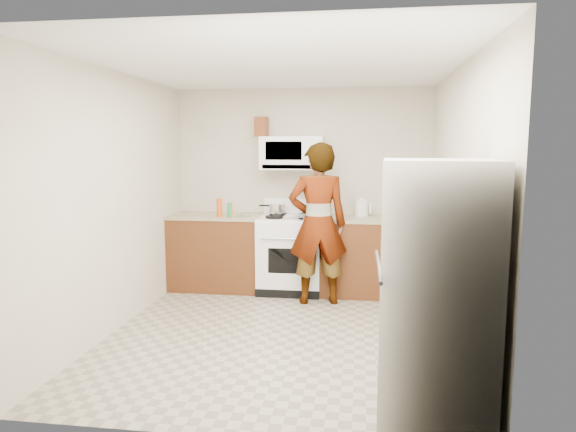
% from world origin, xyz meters
% --- Properties ---
extents(floor, '(3.60, 3.60, 0.00)m').
position_xyz_m(floor, '(0.00, 0.00, 0.00)').
color(floor, gray).
rests_on(floor, ground).
extents(back_wall, '(3.20, 0.02, 2.50)m').
position_xyz_m(back_wall, '(0.00, 1.79, 1.25)').
color(back_wall, beige).
rests_on(back_wall, floor).
extents(right_wall, '(0.02, 3.60, 2.50)m').
position_xyz_m(right_wall, '(1.59, 0.00, 1.25)').
color(right_wall, beige).
rests_on(right_wall, floor).
extents(cabinet_left, '(1.12, 0.62, 0.90)m').
position_xyz_m(cabinet_left, '(-1.04, 1.49, 0.45)').
color(cabinet_left, '#582E15').
rests_on(cabinet_left, floor).
extents(counter_left, '(1.14, 0.64, 0.03)m').
position_xyz_m(counter_left, '(-1.04, 1.49, 0.92)').
color(counter_left, '#9A8F68').
rests_on(counter_left, cabinet_left).
extents(cabinet_right, '(0.80, 0.62, 0.90)m').
position_xyz_m(cabinet_right, '(0.68, 1.49, 0.45)').
color(cabinet_right, '#582E15').
rests_on(cabinet_right, floor).
extents(counter_right, '(0.82, 0.64, 0.03)m').
position_xyz_m(counter_right, '(0.68, 1.49, 0.92)').
color(counter_right, '#9A8F68').
rests_on(counter_right, cabinet_right).
extents(gas_range, '(0.76, 0.65, 1.13)m').
position_xyz_m(gas_range, '(-0.10, 1.48, 0.49)').
color(gas_range, white).
rests_on(gas_range, floor).
extents(microwave, '(0.76, 0.38, 0.40)m').
position_xyz_m(microwave, '(-0.10, 1.61, 1.70)').
color(microwave, white).
rests_on(microwave, back_wall).
extents(person, '(0.74, 0.57, 1.83)m').
position_xyz_m(person, '(0.27, 1.04, 0.91)').
color(person, tan).
rests_on(person, floor).
extents(fridge, '(0.74, 0.74, 1.70)m').
position_xyz_m(fridge, '(1.23, -1.38, 0.85)').
color(fridge, silver).
rests_on(fridge, floor).
extents(kettle, '(0.16, 0.16, 0.19)m').
position_xyz_m(kettle, '(0.76, 1.66, 1.03)').
color(kettle, white).
rests_on(kettle, counter_right).
extents(jug, '(0.17, 0.17, 0.24)m').
position_xyz_m(jug, '(-0.49, 1.63, 2.02)').
color(jug, brown).
rests_on(jug, microwave).
extents(saucepan, '(0.27, 0.27, 0.11)m').
position_xyz_m(saucepan, '(-0.29, 1.61, 1.01)').
color(saucepan, silver).
rests_on(saucepan, gas_range).
extents(tray, '(0.28, 0.22, 0.05)m').
position_xyz_m(tray, '(-0.00, 1.33, 0.96)').
color(tray, white).
rests_on(tray, gas_range).
extents(bottle_spray, '(0.07, 0.07, 0.22)m').
position_xyz_m(bottle_spray, '(-0.95, 1.31, 1.05)').
color(bottle_spray, '#DB4410').
rests_on(bottle_spray, counter_left).
extents(bottle_hot_sauce, '(0.07, 0.07, 0.18)m').
position_xyz_m(bottle_hot_sauce, '(-0.81, 1.29, 1.02)').
color(bottle_hot_sauce, '#F44F1B').
rests_on(bottle_hot_sauce, counter_left).
extents(bottle_green_cap, '(0.07, 0.07, 0.18)m').
position_xyz_m(bottle_green_cap, '(-0.81, 1.28, 1.02)').
color(bottle_green_cap, '#178037').
rests_on(bottle_green_cap, counter_left).
extents(pot_lid, '(0.25, 0.25, 0.01)m').
position_xyz_m(pot_lid, '(-0.68, 1.38, 0.94)').
color(pot_lid, silver).
rests_on(pot_lid, counter_left).
extents(broom, '(0.17, 0.30, 1.43)m').
position_xyz_m(broom, '(1.52, 0.66, 0.72)').
color(broom, white).
rests_on(broom, floor).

